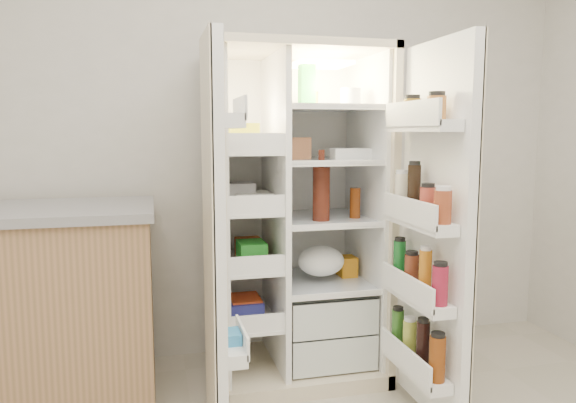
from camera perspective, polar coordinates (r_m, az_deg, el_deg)
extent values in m
cube|color=silver|center=(3.31, -3.72, 7.20)|extent=(4.00, 0.02, 2.70)
cube|color=beige|center=(3.30, -0.77, -0.62)|extent=(0.92, 0.04, 1.80)
cube|color=beige|center=(2.91, -7.72, -1.77)|extent=(0.04, 0.70, 1.80)
cube|color=beige|center=(3.13, 8.51, -1.15)|extent=(0.04, 0.70, 1.80)
cube|color=beige|center=(2.98, 0.72, 15.49)|extent=(0.92, 0.70, 0.04)
cube|color=beige|center=(3.23, 0.67, -16.71)|extent=(0.92, 0.70, 0.08)
cube|color=white|center=(3.27, -0.65, -0.34)|extent=(0.84, 0.02, 1.68)
cube|color=white|center=(2.91, -7.14, -1.36)|extent=(0.02, 0.62, 1.68)
cube|color=white|center=(3.11, 8.01, -0.80)|extent=(0.02, 0.62, 1.68)
cube|color=white|center=(2.96, -1.37, -1.16)|extent=(0.03, 0.62, 1.68)
cube|color=silver|center=(3.20, 3.54, -14.17)|extent=(0.47, 0.52, 0.19)
cube|color=silver|center=(3.13, 3.56, -10.76)|extent=(0.47, 0.52, 0.19)
cube|color=#FFD18C|center=(3.07, 3.36, 14.12)|extent=(0.30, 0.30, 0.02)
cube|color=white|center=(3.07, -4.22, -11.86)|extent=(0.28, 0.58, 0.02)
cube|color=white|center=(2.98, -4.28, -6.40)|extent=(0.28, 0.58, 0.02)
cube|color=white|center=(2.92, -4.33, -0.68)|extent=(0.28, 0.58, 0.02)
cube|color=white|center=(2.90, -4.39, 5.20)|extent=(0.28, 0.58, 0.02)
cube|color=white|center=(3.11, 3.47, -8.29)|extent=(0.49, 0.58, 0.01)
cube|color=white|center=(3.03, 3.52, -1.72)|extent=(0.49, 0.58, 0.01)
cube|color=white|center=(3.00, 3.57, 4.32)|extent=(0.49, 0.58, 0.02)
cube|color=white|center=(3.00, 3.62, 9.67)|extent=(0.49, 0.58, 0.02)
cube|color=#F44F22|center=(3.05, -4.23, -10.79)|extent=(0.16, 0.20, 0.10)
cube|color=green|center=(2.97, -4.29, -5.09)|extent=(0.14, 0.18, 0.12)
cube|color=white|center=(2.92, -4.34, 0.19)|extent=(0.20, 0.22, 0.07)
cube|color=yellow|center=(2.90, -4.41, 6.78)|extent=(0.15, 0.16, 0.14)
cube|color=#323597|center=(3.05, -4.23, -10.88)|extent=(0.18, 0.20, 0.09)
cube|color=#CB5623|center=(2.97, -4.29, -5.28)|extent=(0.14, 0.18, 0.10)
cube|color=silver|center=(2.92, -4.35, 0.68)|extent=(0.16, 0.16, 0.12)
sphere|color=orange|center=(3.12, 1.71, -15.94)|extent=(0.07, 0.07, 0.07)
sphere|color=orange|center=(3.18, 3.13, -15.50)|extent=(0.07, 0.07, 0.07)
sphere|color=orange|center=(3.17, 5.14, -15.56)|extent=(0.07, 0.07, 0.07)
sphere|color=orange|center=(3.25, 1.89, -14.91)|extent=(0.07, 0.07, 0.07)
sphere|color=orange|center=(3.26, 3.74, -14.86)|extent=(0.07, 0.07, 0.07)
sphere|color=orange|center=(3.26, 5.69, -14.91)|extent=(0.07, 0.07, 0.07)
ellipsoid|color=#356722|center=(3.14, 3.45, -10.39)|extent=(0.26, 0.24, 0.11)
cylinder|color=#4D1B10|center=(2.88, 3.49, 0.81)|extent=(0.09, 0.09, 0.28)
cylinder|color=#722F0C|center=(2.99, 7.02, -0.15)|extent=(0.06, 0.06, 0.17)
cube|color=#227F29|center=(2.98, 1.97, 12.06)|extent=(0.08, 0.08, 0.23)
cylinder|color=silver|center=(2.98, 6.56, 10.74)|extent=(0.11, 0.11, 0.10)
cylinder|color=olive|center=(3.11, 2.51, 10.57)|extent=(0.07, 0.07, 0.09)
cube|color=white|center=(2.99, 6.84, 4.99)|extent=(0.24, 0.10, 0.06)
cube|color=#C1784D|center=(2.98, 0.39, 5.58)|extent=(0.19, 0.11, 0.12)
ellipsoid|color=white|center=(3.05, 3.46, -6.86)|extent=(0.26, 0.24, 0.17)
cube|color=orange|center=(3.19, 6.18, -6.74)|extent=(0.10, 0.11, 0.11)
cube|color=white|center=(2.36, -7.68, -3.88)|extent=(0.05, 0.40, 1.72)
cube|color=beige|center=(2.36, -8.28, -3.90)|extent=(0.01, 0.40, 1.72)
cube|color=white|center=(2.52, -5.84, -15.05)|extent=(0.09, 0.32, 0.06)
cube|color=white|center=(2.33, -6.16, 8.36)|extent=(0.09, 0.32, 0.06)
cube|color=#338CCC|center=(2.51, -5.85, -14.42)|extent=(0.07, 0.12, 0.10)
cube|color=white|center=(2.59, 15.20, -3.10)|extent=(0.05, 0.58, 1.72)
cube|color=beige|center=(2.60, 15.68, -3.07)|extent=(0.01, 0.58, 1.72)
cube|color=white|center=(2.73, 13.11, -16.52)|extent=(0.11, 0.50, 0.05)
cube|color=white|center=(2.62, 13.33, -9.68)|extent=(0.11, 0.50, 0.05)
cube|color=white|center=(2.54, 13.56, -2.10)|extent=(0.11, 0.50, 0.05)
cube|color=white|center=(2.50, 13.85, 7.65)|extent=(0.11, 0.50, 0.05)
cylinder|color=#73320C|center=(2.52, 15.34, -15.58)|extent=(0.07, 0.07, 0.20)
cylinder|color=black|center=(2.63, 13.91, -14.38)|extent=(0.06, 0.06, 0.22)
cylinder|color=#A0AA38|center=(2.74, 12.59, -13.85)|extent=(0.06, 0.06, 0.18)
cylinder|color=#306622|center=(2.85, 11.39, -12.89)|extent=(0.06, 0.06, 0.19)
cylinder|color=maroon|center=(2.42, 15.60, -8.46)|extent=(0.07, 0.07, 0.17)
cylinder|color=#C36F17|center=(2.52, 14.15, -7.28)|extent=(0.06, 0.06, 0.21)
cylinder|color=maroon|center=(2.64, 12.79, -7.15)|extent=(0.07, 0.07, 0.16)
cylinder|color=#166224|center=(2.75, 11.57, -6.11)|extent=(0.06, 0.06, 0.20)
cylinder|color=brown|center=(2.35, 15.88, -0.57)|extent=(0.07, 0.07, 0.14)
cylinder|color=#9F3828|center=(2.46, 14.38, -0.17)|extent=(0.07, 0.07, 0.14)
cylinder|color=black|center=(2.57, 13.03, 1.19)|extent=(0.06, 0.06, 0.23)
cylinder|color=beige|center=(2.69, 11.76, 0.95)|extent=(0.06, 0.06, 0.18)
cylinder|color=#A56429|center=(2.40, 15.26, 9.42)|extent=(0.08, 0.08, 0.10)
cylinder|color=brown|center=(2.60, 12.86, 9.32)|extent=(0.08, 0.08, 0.10)
cube|color=#A27651|center=(3.04, -26.80, -10.35)|extent=(1.32, 0.68, 0.95)
cube|color=gray|center=(2.93, -27.35, -1.05)|extent=(1.37, 0.73, 0.04)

